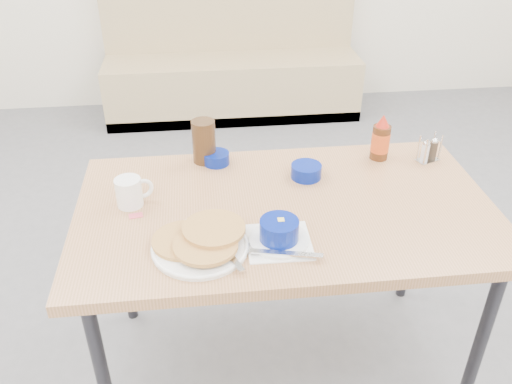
{
  "coord_description": "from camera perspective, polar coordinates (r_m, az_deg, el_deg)",
  "views": [
    {
      "loc": [
        -0.27,
        -1.23,
        1.77
      ],
      "look_at": [
        -0.1,
        0.25,
        0.82
      ],
      "focal_mm": 38.0,
      "sensor_mm": 36.0,
      "label": 1
    }
  ],
  "objects": [
    {
      "name": "syrup_bottle",
      "position": [
        2.12,
        12.99,
        5.38
      ],
      "size": [
        0.07,
        0.07,
        0.18
      ],
      "rotation": [
        0.0,
        0.0,
        -0.23
      ],
      "color": "#47230F",
      "rests_on": "dining_table"
    },
    {
      "name": "creamer_bowl",
      "position": [
        2.06,
        -4.2,
        3.56
      ],
      "size": [
        0.1,
        0.1,
        0.04
      ],
      "rotation": [
        0.0,
        0.0,
        -0.18
      ],
      "color": "navy",
      "rests_on": "dining_table"
    },
    {
      "name": "coffee_mug",
      "position": [
        1.84,
        -13.11,
        0.04
      ],
      "size": [
        0.13,
        0.09,
        0.1
      ],
      "rotation": [
        0.0,
        0.0,
        0.35
      ],
      "color": "white",
      "rests_on": "dining_table"
    },
    {
      "name": "booth_bench",
      "position": [
        4.27,
        -2.57,
        12.98
      ],
      "size": [
        1.9,
        0.56,
        1.22
      ],
      "color": "tan",
      "rests_on": "ground"
    },
    {
      "name": "grits_setting",
      "position": [
        1.63,
        2.46,
        -4.39
      ],
      "size": [
        0.22,
        0.21,
        0.08
      ],
      "rotation": [
        0.0,
        0.0,
        -0.02
      ],
      "color": "white",
      "rests_on": "dining_table"
    },
    {
      "name": "sugar_wrapper",
      "position": [
        1.81,
        -12.53,
        -2.44
      ],
      "size": [
        0.05,
        0.04,
        0.0
      ],
      "primitive_type": "cube",
      "rotation": [
        0.0,
        0.0,
        0.18
      ],
      "color": "#E44C61",
      "rests_on": "dining_table"
    },
    {
      "name": "dining_table",
      "position": [
        1.85,
        3.1,
        -3.04
      ],
      "size": [
        1.4,
        0.8,
        0.76
      ],
      "color": "#B37E52",
      "rests_on": "ground"
    },
    {
      "name": "butter_bowl",
      "position": [
        1.97,
        5.31,
        2.19
      ],
      "size": [
        0.11,
        0.11,
        0.05
      ],
      "rotation": [
        0.0,
        0.0,
        0.41
      ],
      "color": "navy",
      "rests_on": "dining_table"
    },
    {
      "name": "pancake_plate",
      "position": [
        1.63,
        -5.84,
        -5.3
      ],
      "size": [
        0.29,
        0.29,
        0.05
      ],
      "rotation": [
        0.0,
        0.0,
        0.05
      ],
      "color": "white",
      "rests_on": "dining_table"
    },
    {
      "name": "condiment_caddy",
      "position": [
        2.17,
        17.74,
        4.06
      ],
      "size": [
        0.1,
        0.08,
        0.11
      ],
      "rotation": [
        0.0,
        0.0,
        0.38
      ],
      "color": "silver",
      "rests_on": "dining_table"
    },
    {
      "name": "amber_tumbler",
      "position": [
        2.05,
        -5.5,
        5.32
      ],
      "size": [
        0.12,
        0.12,
        0.17
      ],
      "primitive_type": "cylinder",
      "rotation": [
        0.0,
        0.0,
        -0.38
      ],
      "color": "#382312",
      "rests_on": "dining_table"
    }
  ]
}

